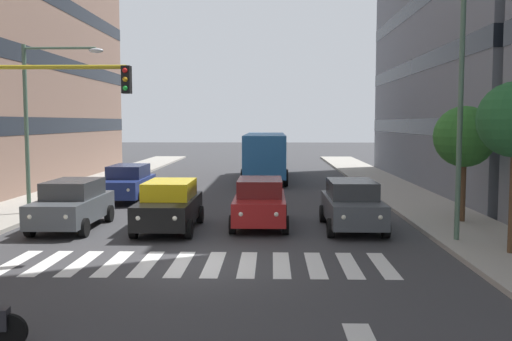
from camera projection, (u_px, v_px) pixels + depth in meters
ground_plane at (197, 264)px, 15.14m from camera, size 180.00×180.00×0.00m
building_left_block_0 at (498, 5)px, 33.05m from camera, size 9.71×24.43×21.16m
crosswalk_markings at (197, 264)px, 15.14m from camera, size 10.35×2.80×0.01m
car_0 at (352, 204)px, 20.00m from camera, size 2.02×4.44×1.72m
car_1 at (260, 202)px, 20.61m from camera, size 2.02×4.44×1.72m
car_2 at (169, 205)px, 19.84m from camera, size 2.02×4.44×1.72m
car_3 at (72, 204)px, 20.10m from camera, size 2.02×4.44×1.72m
car_row2_0 at (128, 183)px, 27.17m from camera, size 2.02×4.44×1.72m
bus_behind_traffic at (265, 151)px, 37.03m from camera, size 2.78×10.50×3.00m
traffic_light_gantry at (12, 124)px, 15.84m from camera, size 4.90×0.36×5.50m
street_lamp_left at (447, 83)px, 17.18m from camera, size 2.94×0.28×7.97m
street_lamp_right at (40, 109)px, 22.33m from camera, size 3.22×0.28×6.66m
street_tree_1 at (465, 137)px, 20.58m from camera, size 2.23×2.23×4.22m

